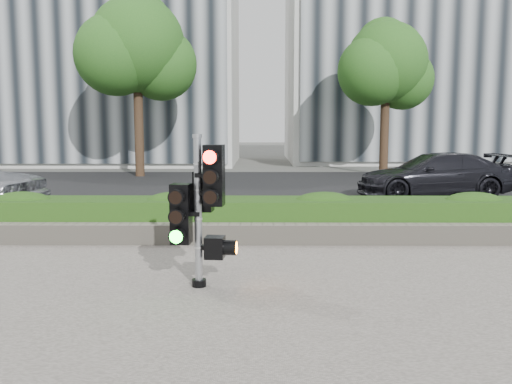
% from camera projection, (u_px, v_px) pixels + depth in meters
% --- Properties ---
extents(ground, '(120.00, 120.00, 0.00)m').
position_uv_depth(ground, '(235.00, 276.00, 7.36)').
color(ground, '#51514C').
rests_on(ground, ground).
extents(sidewalk, '(16.00, 11.00, 0.03)m').
position_uv_depth(sidewalk, '(223.00, 351.00, 4.88)').
color(sidewalk, '#9E9389').
rests_on(sidewalk, ground).
extents(road, '(60.00, 13.00, 0.02)m').
position_uv_depth(road, '(250.00, 189.00, 17.28)').
color(road, black).
rests_on(road, ground).
extents(curb, '(60.00, 0.25, 0.12)m').
position_uv_depth(curb, '(243.00, 228.00, 10.48)').
color(curb, gray).
rests_on(curb, ground).
extents(stone_wall, '(12.00, 0.32, 0.34)m').
position_uv_depth(stone_wall, '(240.00, 234.00, 9.22)').
color(stone_wall, gray).
rests_on(stone_wall, sidewalk).
extents(hedge, '(12.00, 1.00, 0.68)m').
position_uv_depth(hedge, '(242.00, 218.00, 9.84)').
color(hedge, '#407223').
rests_on(hedge, sidewalk).
extents(building_left, '(16.00, 9.00, 15.00)m').
position_uv_depth(building_left, '(88.00, 24.00, 29.35)').
color(building_left, '#B7B7B2').
rests_on(building_left, ground).
extents(building_right, '(18.00, 10.00, 12.00)m').
position_uv_depth(building_right, '(444.00, 57.00, 31.36)').
color(building_right, '#B7B7B2').
rests_on(building_right, ground).
extents(tree_left, '(4.61, 4.03, 7.34)m').
position_uv_depth(tree_left, '(137.00, 48.00, 21.23)').
color(tree_left, black).
rests_on(tree_left, ground).
extents(tree_right, '(4.10, 3.58, 6.53)m').
position_uv_depth(tree_right, '(386.00, 66.00, 22.21)').
color(tree_right, black).
rests_on(tree_right, ground).
extents(traffic_signal, '(0.67, 0.51, 1.90)m').
position_uv_depth(traffic_signal, '(201.00, 203.00, 6.68)').
color(traffic_signal, black).
rests_on(traffic_signal, sidewalk).
extents(car_dark, '(4.51, 2.27, 1.26)m').
position_uv_depth(car_dark, '(434.00, 175.00, 15.29)').
color(car_dark, black).
rests_on(car_dark, road).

